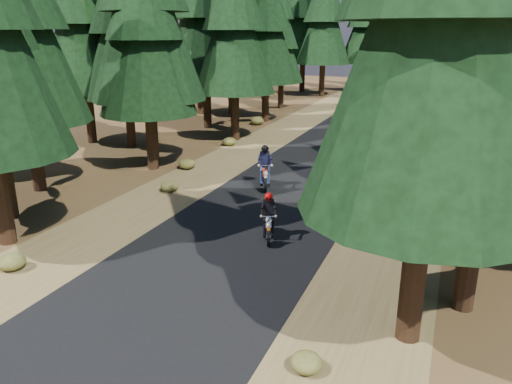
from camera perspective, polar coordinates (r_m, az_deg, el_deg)
ground at (r=16.27m, az=-1.98°, el=-5.20°), size 120.00×120.00×0.00m
road at (r=20.65m, az=3.62°, el=-0.11°), size 6.00×100.00×0.01m
shoulder_l at (r=22.44m, az=-7.59°, el=1.24°), size 3.20×100.00×0.01m
shoulder_r at (r=19.79m, az=16.37°, el=-1.65°), size 3.20×100.00×0.01m
pine_forest at (r=35.28m, az=12.66°, el=19.98°), size 34.59×55.08×16.32m
log_near at (r=23.33m, az=24.46°, el=0.80°), size 4.74×1.03×0.32m
understory_shrubs at (r=22.02m, az=10.97°, el=1.48°), size 16.17×30.67×0.69m
rider_lead at (r=15.95m, az=1.44°, el=-3.71°), size 1.07×1.77×1.51m
rider_follow at (r=21.18m, az=1.03°, el=2.08°), size 1.34×2.09×1.80m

